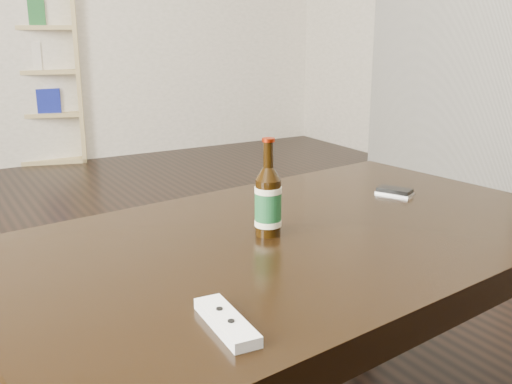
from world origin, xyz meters
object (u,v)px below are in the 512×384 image
bookshelf (28,67)px  remote (226,322)px  coffee_table (297,261)px  phone (395,191)px  beer_bottle (268,202)px

bookshelf → remote: bookshelf is taller
coffee_table → phone: size_ratio=13.71×
coffee_table → beer_bottle: size_ratio=6.78×
phone → remote: remote is taller
bookshelf → phone: size_ratio=12.14×
bookshelf → remote: bearing=-80.4°
remote → beer_bottle: bearing=54.1°
phone → remote: size_ratio=0.65×
phone → coffee_table: bearing=171.6°
bookshelf → beer_bottle: bookshelf is taller
beer_bottle → coffee_table: bearing=-20.0°
remote → phone: bearing=34.2°
coffee_table → phone: phone is taller
beer_bottle → remote: (-0.27, -0.32, -0.07)m
beer_bottle → phone: bearing=12.5°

